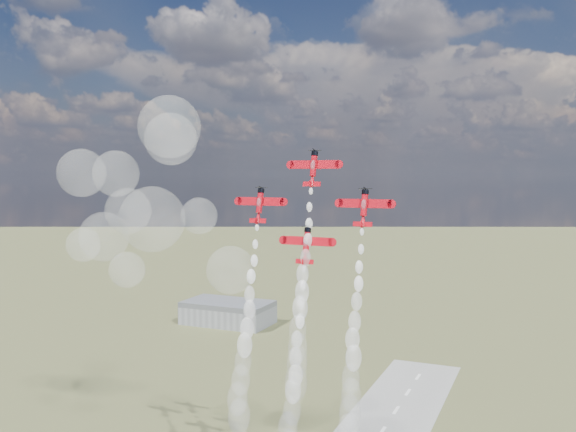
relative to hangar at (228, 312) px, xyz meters
The scene contains 10 objects.
hangar is the anchor object (origin of this frame).
plane_lead 214.28m from the hangar, 54.62° to the right, with size 13.13×4.90×9.23m.
plane_left 205.44m from the hangar, 58.42° to the right, with size 13.13×4.90×9.23m.
plane_right 220.51m from the hangar, 51.86° to the right, with size 13.13×4.90×9.23m.
plane_slot 211.46m from the hangar, 55.39° to the right, with size 13.13×4.90×9.23m.
smoke_trail_lead 210.48m from the hangar, 56.21° to the right, with size 5.23×13.94×48.78m.
smoke_trail_left 203.55m from the hangar, 59.96° to the right, with size 5.92×14.58×48.69m.
smoke_trail_right 218.91m from the hangar, 53.47° to the right, with size 5.24×14.44×48.12m.
smoke_trail_slot 211.40m from the hangar, 56.92° to the right, with size 5.82×13.81×47.84m.
drifted_smoke_cloud 178.65m from the hangar, 69.47° to the right, with size 61.51×35.20×57.83m.
Camera 1 is at (49.92, -125.42, 86.41)m, focal length 38.00 mm.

